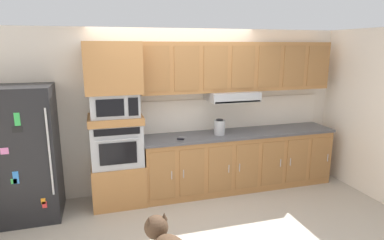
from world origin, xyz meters
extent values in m
plane|color=#B2A899|center=(0.00, 0.00, 0.00)|extent=(9.60, 9.60, 0.00)
cube|color=silver|center=(0.00, 1.11, 1.25)|extent=(6.20, 0.12, 2.50)
cube|color=white|center=(2.80, 0.00, 1.25)|extent=(0.12, 7.10, 2.50)
cube|color=black|center=(-2.08, 0.68, 0.88)|extent=(0.76, 0.70, 1.76)
cylinder|color=silver|center=(-1.75, 0.31, 0.98)|extent=(0.02, 0.02, 1.10)
cube|color=red|center=(-1.87, 0.33, 0.30)|extent=(0.06, 0.01, 0.09)
cube|color=green|center=(-2.06, 0.33, 1.41)|extent=(0.06, 0.01, 0.15)
cube|color=black|center=(-2.07, 0.33, 1.29)|extent=(0.11, 0.01, 0.07)
cube|color=green|center=(-2.18, 0.33, 0.65)|extent=(0.07, 0.01, 0.06)
cube|color=pink|center=(-2.24, 0.33, 1.04)|extent=(0.09, 0.01, 0.08)
cube|color=#337FDB|center=(-2.15, 0.33, 0.69)|extent=(0.07, 0.01, 0.16)
cube|color=orange|center=(-1.88, 0.33, 0.35)|extent=(0.05, 0.01, 0.08)
cube|color=#A8703D|center=(-0.93, 0.75, 0.30)|extent=(0.74, 0.62, 0.60)
cube|color=#A8AAAF|center=(-0.93, 0.75, 0.90)|extent=(0.70, 0.58, 0.60)
cube|color=black|center=(-0.93, 0.45, 0.84)|extent=(0.49, 0.01, 0.30)
cube|color=black|center=(-0.93, 0.45, 1.14)|extent=(0.59, 0.01, 0.09)
cylinder|color=#A8AAAF|center=(-0.93, 0.43, 1.03)|extent=(0.56, 0.02, 0.02)
cube|color=#A8703D|center=(-0.93, 0.75, 1.25)|extent=(0.74, 0.62, 0.10)
cube|color=#A8AAAF|center=(-0.93, 0.75, 1.46)|extent=(0.64, 0.53, 0.32)
cube|color=black|center=(-1.00, 0.48, 1.46)|extent=(0.35, 0.01, 0.22)
cube|color=black|center=(-0.70, 0.48, 1.46)|extent=(0.13, 0.01, 0.24)
cube|color=#A8703D|center=(-0.93, 0.75, 1.96)|extent=(0.74, 0.62, 0.68)
cube|color=#A8703D|center=(0.96, 0.75, 0.44)|extent=(3.05, 0.60, 0.88)
cube|color=#9A6738|center=(-0.34, 0.44, 0.46)|extent=(0.37, 0.01, 0.70)
cylinder|color=#BCBCC1|center=(-0.21, 0.43, 0.46)|extent=(0.01, 0.01, 0.12)
cube|color=#9A6738|center=(0.09, 0.44, 0.46)|extent=(0.37, 0.01, 0.70)
cylinder|color=#BCBCC1|center=(-0.04, 0.43, 0.46)|extent=(0.01, 0.01, 0.12)
cube|color=#9A6738|center=(0.53, 0.44, 0.46)|extent=(0.37, 0.01, 0.70)
cylinder|color=#BCBCC1|center=(0.66, 0.43, 0.46)|extent=(0.01, 0.01, 0.12)
cube|color=#9A6738|center=(0.96, 0.44, 0.46)|extent=(0.37, 0.01, 0.70)
cylinder|color=#BCBCC1|center=(0.83, 0.43, 0.46)|extent=(0.01, 0.01, 0.12)
cube|color=#9A6738|center=(1.40, 0.44, 0.46)|extent=(0.37, 0.01, 0.70)
cylinder|color=#BCBCC1|center=(1.53, 0.43, 0.46)|extent=(0.01, 0.01, 0.12)
cube|color=#9A6738|center=(1.84, 0.44, 0.46)|extent=(0.37, 0.01, 0.70)
cylinder|color=#BCBCC1|center=(1.70, 0.43, 0.46)|extent=(0.01, 0.01, 0.12)
cube|color=#9A6738|center=(2.27, 0.44, 0.46)|extent=(0.37, 0.01, 0.70)
cylinder|color=#BCBCC1|center=(2.40, 0.43, 0.46)|extent=(0.01, 0.01, 0.12)
cube|color=#4C4C51|center=(0.96, 0.75, 0.90)|extent=(3.09, 0.64, 0.04)
cube|color=white|center=(0.96, 1.04, 1.17)|extent=(3.09, 0.02, 0.50)
cube|color=#A8703D|center=(0.96, 0.88, 1.93)|extent=(3.05, 0.34, 0.74)
cube|color=#A8AAAF|center=(0.84, 0.81, 1.49)|extent=(0.76, 0.48, 0.14)
cube|color=black|center=(0.84, 0.59, 1.43)|extent=(0.72, 0.04, 0.02)
cube|color=#9A6738|center=(-0.34, 0.70, 1.93)|extent=(0.37, 0.01, 0.63)
cube|color=#9A6738|center=(0.09, 0.70, 1.93)|extent=(0.37, 0.01, 0.63)
cube|color=#9A6738|center=(0.53, 0.70, 1.93)|extent=(0.37, 0.01, 0.63)
cube|color=#9A6738|center=(0.96, 0.70, 1.93)|extent=(0.37, 0.01, 0.63)
cube|color=#9A6738|center=(1.40, 0.70, 1.93)|extent=(0.37, 0.01, 0.63)
cube|color=#9A6738|center=(1.84, 0.70, 1.93)|extent=(0.37, 0.01, 0.63)
cube|color=#9A6738|center=(2.27, 0.70, 1.93)|extent=(0.37, 0.01, 0.63)
cylinder|color=black|center=(-0.04, 0.58, 0.93)|extent=(0.10, 0.07, 0.03)
cylinder|color=silver|center=(0.01, 0.68, 0.93)|extent=(0.11, 0.07, 0.01)
cylinder|color=#A8AAAF|center=(0.60, 0.70, 1.03)|extent=(0.17, 0.17, 0.22)
cylinder|color=black|center=(0.60, 0.70, 1.15)|extent=(0.10, 0.10, 0.02)
sphere|color=#473323|center=(-0.67, -0.89, 0.49)|extent=(0.24, 0.24, 0.24)
ellipsoid|color=#312318|center=(-0.70, -0.77, 0.46)|extent=(0.12, 0.15, 0.08)
cone|color=#473323|center=(-0.75, -0.92, 0.59)|extent=(0.07, 0.07, 0.08)
cone|color=#473323|center=(-0.58, -0.88, 0.59)|extent=(0.07, 0.07, 0.08)
camera|label=1|loc=(-1.14, -3.77, 2.24)|focal=30.35mm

